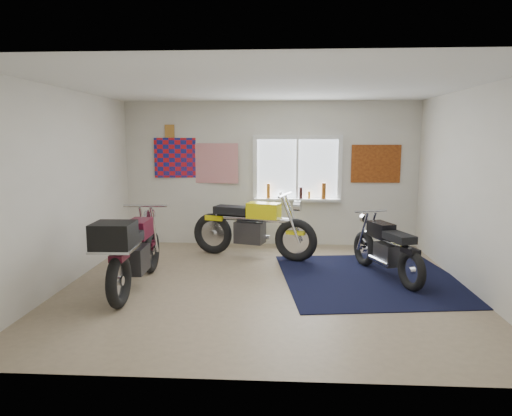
# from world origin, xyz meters

# --- Properties ---
(ground) EXTENTS (5.50, 5.50, 0.00)m
(ground) POSITION_xyz_m (0.00, 0.00, 0.00)
(ground) COLOR #9E896B
(ground) RESTS_ON ground
(room_shell) EXTENTS (5.50, 5.50, 5.50)m
(room_shell) POSITION_xyz_m (0.00, 0.00, 1.64)
(room_shell) COLOR white
(room_shell) RESTS_ON ground
(navy_rug) EXTENTS (2.80, 2.89, 0.01)m
(navy_rug) POSITION_xyz_m (1.52, 0.40, 0.01)
(navy_rug) COLOR black
(navy_rug) RESTS_ON ground
(window_assembly) EXTENTS (1.66, 0.17, 1.26)m
(window_assembly) POSITION_xyz_m (0.50, 2.47, 1.37)
(window_assembly) COLOR white
(window_assembly) RESTS_ON room_shell
(oil_bottles) EXTENTS (1.11, 0.09, 0.30)m
(oil_bottles) POSITION_xyz_m (0.59, 2.40, 1.03)
(oil_bottles) COLOR #9A5416
(oil_bottles) RESTS_ON window_assembly
(flag_display) EXTENTS (1.60, 0.10, 1.17)m
(flag_display) POSITION_xyz_m (-1.90, 2.48, 2.15)
(flag_display) COLOR red
(flag_display) RESTS_ON room_shell
(triumph_poster) EXTENTS (0.90, 0.03, 0.70)m
(triumph_poster) POSITION_xyz_m (1.95, 2.48, 1.55)
(triumph_poster) COLOR #A54C14
(triumph_poster) RESTS_ON room_shell
(yellow_triumph) EXTENTS (2.18, 0.89, 1.13)m
(yellow_triumph) POSITION_xyz_m (-0.28, 1.50, 0.50)
(yellow_triumph) COLOR black
(yellow_triumph) RESTS_ON ground
(black_chrome_bike) EXTENTS (0.78, 1.75, 0.93)m
(black_chrome_bike) POSITION_xyz_m (1.75, 0.49, 0.41)
(black_chrome_bike) COLOR black
(black_chrome_bike) RESTS_ON navy_rug
(maroon_tourer) EXTENTS (0.64, 2.12, 1.08)m
(maroon_tourer) POSITION_xyz_m (-1.75, -0.36, 0.56)
(maroon_tourer) COLOR black
(maroon_tourer) RESTS_ON ground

